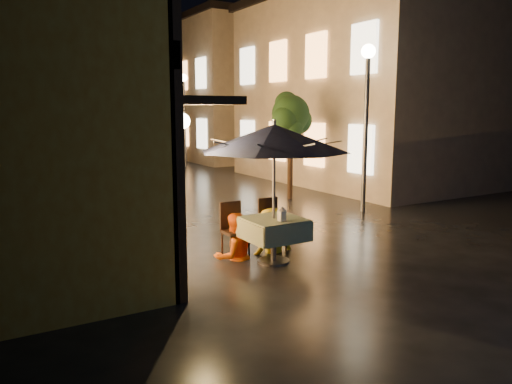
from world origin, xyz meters
TOP-DOWN VIEW (x-y plane):
  - ground at (0.00, 0.00)m, footprint 90.00×90.00m
  - east_building_near at (7.49, 6.50)m, footprint 7.30×9.30m
  - east_building_far at (7.49, 18.00)m, footprint 7.30×10.30m
  - street_tree at (2.41, 4.51)m, footprint 1.43×1.20m
  - streetlamp_near at (3.00, 2.00)m, footprint 0.36×0.36m
  - streetlamp_far at (3.00, 14.00)m, footprint 0.36×0.36m
  - cafe_table at (-1.38, -0.54)m, footprint 0.99×0.99m
  - patio_umbrella at (-1.38, -0.54)m, footprint 2.56×2.56m
  - cafe_chair_left at (-1.78, 0.20)m, footprint 0.42×0.42m
  - cafe_chair_right at (-0.98, 0.20)m, footprint 0.42×0.42m
  - table_lantern at (-1.38, -0.79)m, footprint 0.16×0.16m
  - person_orange at (-1.85, 0.04)m, footprint 0.79×0.63m
  - person_yellow at (-1.04, 0.05)m, footprint 1.03×0.60m
  - bicycle_0 at (-2.35, 3.54)m, footprint 1.63×1.06m
  - bicycle_1 at (-2.74, 5.20)m, footprint 1.69×0.61m
  - bicycle_2 at (-2.65, 5.58)m, footprint 1.93×0.82m
  - bicycle_3 at (-2.62, 6.40)m, footprint 1.62×0.99m
  - bicycle_4 at (-2.37, 7.90)m, footprint 1.71×1.10m
  - bicycle_5 at (-2.52, 9.13)m, footprint 1.54×0.67m
  - bicycle_6 at (-2.32, 9.97)m, footprint 1.93×1.22m

SIDE VIEW (x-z plane):
  - ground at x=0.00m, z-range 0.00..0.00m
  - bicycle_0 at x=-2.35m, z-range 0.00..0.81m
  - bicycle_4 at x=-2.37m, z-range 0.00..0.85m
  - bicycle_5 at x=-2.52m, z-range 0.00..0.90m
  - bicycle_3 at x=-2.62m, z-range 0.00..0.94m
  - bicycle_6 at x=-2.32m, z-range 0.00..0.96m
  - bicycle_2 at x=-2.65m, z-range 0.00..0.99m
  - bicycle_1 at x=-2.74m, z-range 0.00..1.00m
  - cafe_chair_left at x=-1.78m, z-range 0.05..1.03m
  - cafe_chair_right at x=-0.98m, z-range 0.05..1.03m
  - cafe_table at x=-1.38m, z-range 0.20..0.98m
  - person_orange at x=-1.85m, z-range 0.00..1.59m
  - person_yellow at x=-1.04m, z-range 0.00..1.59m
  - table_lantern at x=-1.38m, z-range 0.79..1.04m
  - patio_umbrella at x=-1.38m, z-range 0.92..3.38m
  - street_tree at x=2.41m, z-range 0.85..4.00m
  - streetlamp_near at x=3.00m, z-range 0.80..5.03m
  - streetlamp_far at x=3.00m, z-range 0.80..5.03m
  - east_building_near at x=7.49m, z-range 0.01..6.81m
  - east_building_far at x=7.49m, z-range 0.01..7.31m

